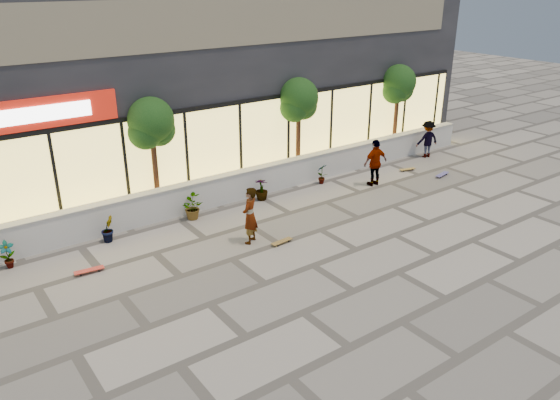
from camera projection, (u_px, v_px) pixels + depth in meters
ground at (398, 272)px, 14.83m from camera, size 80.00×80.00×0.00m
planter_wall at (255, 181)px, 19.87m from camera, size 22.00×0.42×1.04m
retail_building at (181, 59)px, 22.54m from camera, size 24.00×9.17×8.50m
shrub_a at (7, 255)px, 14.90m from camera, size 0.43×0.29×0.81m
shrub_b at (108, 229)px, 16.41m from camera, size 0.57×0.57×0.81m
shrub_c at (191, 207)px, 17.93m from camera, size 0.68×0.77×0.81m
shrub_d at (262, 189)px, 19.45m from camera, size 0.64×0.64×0.81m
shrub_e at (322, 174)px, 20.96m from camera, size 0.46×0.35×0.81m
tree_midwest at (151, 126)px, 17.55m from camera, size 1.60×1.50×3.92m
tree_mideast at (299, 102)px, 20.80m from camera, size 1.60×1.50×3.92m
tree_east at (398, 86)px, 23.78m from camera, size 1.60×1.50×3.92m
skater_center at (250, 216)px, 16.16m from camera, size 0.77×0.71×1.76m
skater_right_near at (375, 163)px, 20.62m from camera, size 1.09×0.53×1.81m
skater_right_far at (427, 139)px, 23.88m from camera, size 1.16×0.83×1.63m
skateboard_center at (282, 241)px, 16.37m from camera, size 0.75×0.25×0.09m
skateboard_left at (89, 270)px, 14.77m from camera, size 0.81×0.29×0.10m
skateboard_right_near at (407, 169)px, 22.46m from camera, size 0.73×0.35×0.08m
skateboard_right_far at (442, 174)px, 21.84m from camera, size 0.83×0.37×0.10m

